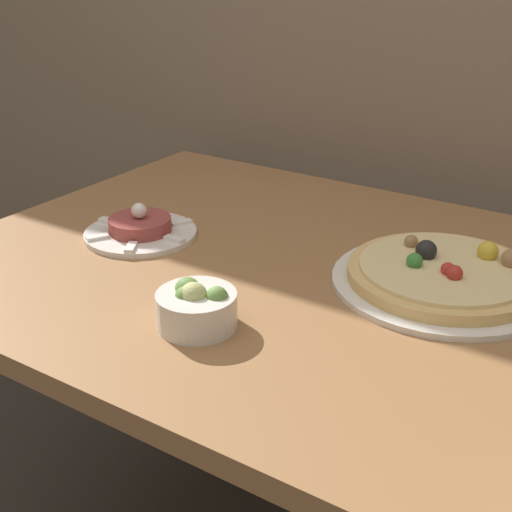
{
  "coord_description": "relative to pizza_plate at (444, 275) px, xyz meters",
  "views": [
    {
      "loc": [
        0.51,
        -0.49,
        1.28
      ],
      "look_at": [
        -0.06,
        0.38,
        0.81
      ],
      "focal_mm": 50.0,
      "sensor_mm": 36.0,
      "label": 1
    }
  ],
  "objects": [
    {
      "name": "small_bowl",
      "position": [
        -0.25,
        -0.32,
        0.01
      ],
      "size": [
        0.12,
        0.12,
        0.07
      ],
      "color": "silver",
      "rests_on": "dining_table"
    },
    {
      "name": "tartare_plate",
      "position": [
        -0.54,
        -0.11,
        -0.0
      ],
      "size": [
        0.21,
        0.21,
        0.06
      ],
      "color": "silver",
      "rests_on": "dining_table"
    },
    {
      "name": "pizza_plate",
      "position": [
        0.0,
        0.0,
        0.0
      ],
      "size": [
        0.35,
        0.35,
        0.06
      ],
      "color": "silver",
      "rests_on": "dining_table"
    },
    {
      "name": "dining_table",
      "position": [
        -0.21,
        -0.07,
        -0.12
      ],
      "size": [
        1.23,
        0.89,
        0.77
      ],
      "color": "olive",
      "rests_on": "ground_plane"
    }
  ]
}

